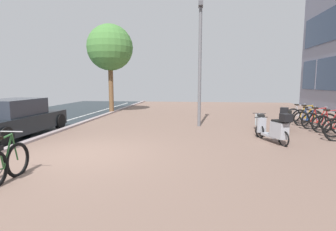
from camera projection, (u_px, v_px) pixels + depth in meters
ground at (133, 157)px, 7.07m from camera, size 21.00×40.00×0.13m
bicycle_foreground at (3, 162)px, 5.18m from camera, size 0.65×1.42×1.11m
bicycle_rack_03 at (331, 124)px, 10.17m from camera, size 1.39×0.47×1.01m
bicycle_rack_04 at (319, 121)px, 10.96m from camera, size 1.37×0.47×1.02m
bicycle_rack_05 at (309, 119)px, 11.75m from camera, size 1.23×0.64×0.96m
bicycle_rack_06 at (307, 117)px, 12.50m from camera, size 1.25×0.60×0.98m
bicycle_rack_07 at (300, 115)px, 13.28m from camera, size 1.25×0.54×0.95m
scooter_near at (260, 123)px, 10.27m from camera, size 0.60×1.65×0.76m
scooter_mid at (285, 120)px, 10.70m from camera, size 0.96×1.73×1.02m
scooter_far at (276, 129)px, 8.48m from camera, size 0.87×1.73×1.04m
parked_car_near at (16, 119)px, 9.65m from camera, size 1.79×4.29×1.37m
lamp_post at (200, 59)px, 11.51m from camera, size 0.20×0.52×5.37m
street_tree at (110, 48)px, 16.78m from camera, size 2.92×2.92×5.64m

